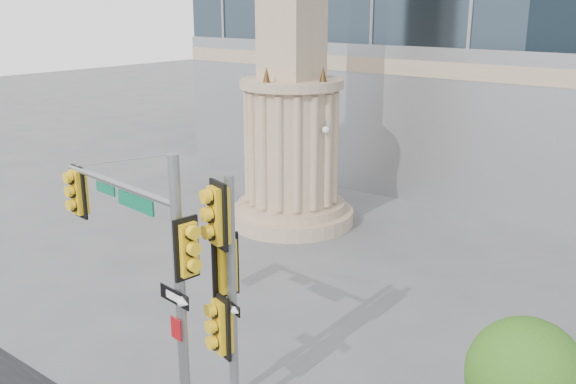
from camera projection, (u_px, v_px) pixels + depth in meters
The scene contains 4 objects.
monument at pixel (292, 66), 21.43m from camera, with size 4.40×4.40×16.60m.
main_signal_pole at pixel (148, 253), 11.51m from camera, with size 4.03×0.81×5.22m.
secondary_signal_pole at pixel (225, 283), 11.34m from camera, with size 0.82×0.76×4.76m.
street_tree at pixel (527, 381), 9.91m from camera, with size 1.89×1.84×2.94m.
Camera 1 is at (7.51, -8.04, 7.55)m, focal length 40.00 mm.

